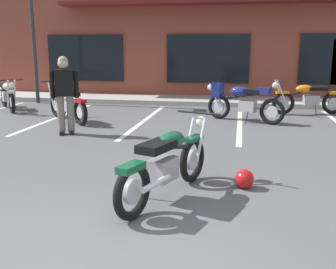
{
  "coord_description": "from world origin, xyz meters",
  "views": [
    {
      "loc": [
        1.2,
        -2.56,
        1.87
      ],
      "look_at": [
        0.13,
        3.24,
        0.55
      ],
      "focal_mm": 42.08,
      "sensor_mm": 36.0,
      "label": 1
    }
  ],
  "objects_px": {
    "motorcycle_blue_standard": "(7,95)",
    "motorcycle_foreground_classic": "(167,162)",
    "motorcycle_black_cruiser": "(241,101)",
    "motorcycle_green_cafe_racer": "(308,98)",
    "motorcycle_red_sportbike": "(67,103)",
    "person_in_black_shirt": "(65,91)",
    "helmet_on_pavement": "(244,179)",
    "parking_lot_lamp_post": "(29,1)"
  },
  "relations": [
    {
      "from": "motorcycle_black_cruiser",
      "to": "motorcycle_blue_standard",
      "type": "xyz_separation_m",
      "value": [
        -6.89,
        0.58,
        -0.07
      ]
    },
    {
      "from": "motorcycle_red_sportbike",
      "to": "parking_lot_lamp_post",
      "type": "bearing_deg",
      "value": 130.48
    },
    {
      "from": "motorcycle_blue_standard",
      "to": "person_in_black_shirt",
      "type": "relative_size",
      "value": 1.03
    },
    {
      "from": "motorcycle_blue_standard",
      "to": "helmet_on_pavement",
      "type": "relative_size",
      "value": 6.64
    },
    {
      "from": "motorcycle_green_cafe_racer",
      "to": "helmet_on_pavement",
      "type": "bearing_deg",
      "value": -105.49
    },
    {
      "from": "motorcycle_foreground_classic",
      "to": "motorcycle_green_cafe_racer",
      "type": "height_order",
      "value": "same"
    },
    {
      "from": "motorcycle_red_sportbike",
      "to": "motorcycle_blue_standard",
      "type": "xyz_separation_m",
      "value": [
        -2.54,
        1.36,
        0.0
      ]
    },
    {
      "from": "helmet_on_pavement",
      "to": "motorcycle_blue_standard",
      "type": "bearing_deg",
      "value": 141.52
    },
    {
      "from": "parking_lot_lamp_post",
      "to": "motorcycle_black_cruiser",
      "type": "bearing_deg",
      "value": -16.91
    },
    {
      "from": "motorcycle_foreground_classic",
      "to": "person_in_black_shirt",
      "type": "distance_m",
      "value": 4.34
    },
    {
      "from": "person_in_black_shirt",
      "to": "motorcycle_black_cruiser",
      "type": "bearing_deg",
      "value": 31.14
    },
    {
      "from": "motorcycle_black_cruiser",
      "to": "helmet_on_pavement",
      "type": "height_order",
      "value": "motorcycle_black_cruiser"
    },
    {
      "from": "parking_lot_lamp_post",
      "to": "person_in_black_shirt",
      "type": "bearing_deg",
      "value": -54.55
    },
    {
      "from": "parking_lot_lamp_post",
      "to": "helmet_on_pavement",
      "type": "bearing_deg",
      "value": -45.67
    },
    {
      "from": "motorcycle_blue_standard",
      "to": "motorcycle_foreground_classic",
      "type": "bearing_deg",
      "value": -45.24
    },
    {
      "from": "motorcycle_foreground_classic",
      "to": "parking_lot_lamp_post",
      "type": "height_order",
      "value": "parking_lot_lamp_post"
    },
    {
      "from": "motorcycle_black_cruiser",
      "to": "person_in_black_shirt",
      "type": "xyz_separation_m",
      "value": [
        -3.71,
        -2.24,
        0.42
      ]
    },
    {
      "from": "motorcycle_blue_standard",
      "to": "helmet_on_pavement",
      "type": "bearing_deg",
      "value": -38.48
    },
    {
      "from": "motorcycle_foreground_classic",
      "to": "motorcycle_blue_standard",
      "type": "relative_size",
      "value": 1.17
    },
    {
      "from": "motorcycle_black_cruiser",
      "to": "motorcycle_blue_standard",
      "type": "bearing_deg",
      "value": 175.22
    },
    {
      "from": "helmet_on_pavement",
      "to": "parking_lot_lamp_post",
      "type": "distance_m",
      "value": 10.32
    },
    {
      "from": "motorcycle_green_cafe_racer",
      "to": "person_in_black_shirt",
      "type": "relative_size",
      "value": 1.24
    },
    {
      "from": "motorcycle_red_sportbike",
      "to": "person_in_black_shirt",
      "type": "bearing_deg",
      "value": -66.45
    },
    {
      "from": "helmet_on_pavement",
      "to": "motorcycle_foreground_classic",
      "type": "bearing_deg",
      "value": -151.53
    },
    {
      "from": "helmet_on_pavement",
      "to": "motorcycle_black_cruiser",
      "type": "bearing_deg",
      "value": 90.99
    },
    {
      "from": "motorcycle_green_cafe_racer",
      "to": "person_in_black_shirt",
      "type": "height_order",
      "value": "person_in_black_shirt"
    },
    {
      "from": "motorcycle_foreground_classic",
      "to": "motorcycle_black_cruiser",
      "type": "bearing_deg",
      "value": 80.94
    },
    {
      "from": "motorcycle_foreground_classic",
      "to": "helmet_on_pavement",
      "type": "bearing_deg",
      "value": 28.47
    },
    {
      "from": "motorcycle_green_cafe_racer",
      "to": "person_in_black_shirt",
      "type": "bearing_deg",
      "value": -146.67
    },
    {
      "from": "person_in_black_shirt",
      "to": "helmet_on_pavement",
      "type": "xyz_separation_m",
      "value": [
        3.8,
        -2.72,
        -0.82
      ]
    },
    {
      "from": "motorcycle_black_cruiser",
      "to": "person_in_black_shirt",
      "type": "bearing_deg",
      "value": -148.86
    },
    {
      "from": "motorcycle_blue_standard",
      "to": "helmet_on_pavement",
      "type": "xyz_separation_m",
      "value": [
        6.97,
        -5.54,
        -0.33
      ]
    },
    {
      "from": "motorcycle_foreground_classic",
      "to": "motorcycle_green_cafe_racer",
      "type": "relative_size",
      "value": 0.98
    },
    {
      "from": "motorcycle_red_sportbike",
      "to": "helmet_on_pavement",
      "type": "xyz_separation_m",
      "value": [
        4.44,
        -4.18,
        -0.33
      ]
    },
    {
      "from": "motorcycle_blue_standard",
      "to": "motorcycle_green_cafe_racer",
      "type": "height_order",
      "value": "same"
    },
    {
      "from": "motorcycle_blue_standard",
      "to": "motorcycle_green_cafe_racer",
      "type": "xyz_separation_m",
      "value": [
        8.74,
        0.84,
        0.0
      ]
    },
    {
      "from": "person_in_black_shirt",
      "to": "motorcycle_green_cafe_racer",
      "type": "bearing_deg",
      "value": 33.33
    },
    {
      "from": "motorcycle_black_cruiser",
      "to": "person_in_black_shirt",
      "type": "relative_size",
      "value": 1.18
    },
    {
      "from": "motorcycle_foreground_classic",
      "to": "motorcycle_black_cruiser",
      "type": "distance_m",
      "value": 5.56
    },
    {
      "from": "motorcycle_red_sportbike",
      "to": "motorcycle_black_cruiser",
      "type": "bearing_deg",
      "value": 10.24
    },
    {
      "from": "motorcycle_red_sportbike",
      "to": "parking_lot_lamp_post",
      "type": "distance_m",
      "value": 4.7
    },
    {
      "from": "helmet_on_pavement",
      "to": "parking_lot_lamp_post",
      "type": "height_order",
      "value": "parking_lot_lamp_post"
    }
  ]
}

